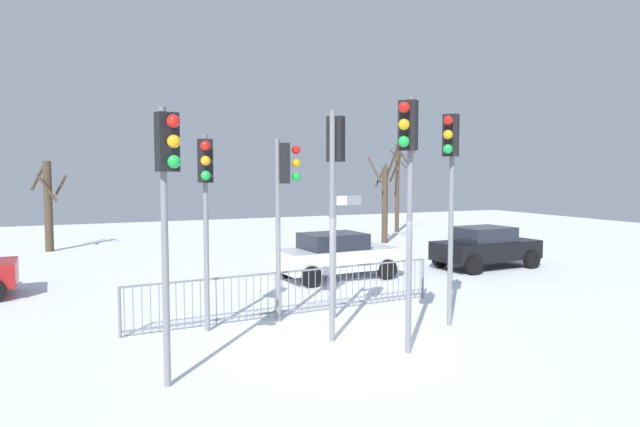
# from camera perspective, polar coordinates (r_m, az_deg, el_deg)

# --- Properties ---
(ground_plane) EXTENTS (60.00, 60.00, 0.00)m
(ground_plane) POSITION_cam_1_polar(r_m,az_deg,el_deg) (11.48, 2.00, -13.09)
(ground_plane) COLOR white
(traffic_light_foreground_left) EXTENTS (0.55, 0.37, 4.16)m
(traffic_light_foreground_left) POSITION_cam_1_polar(r_m,az_deg,el_deg) (12.75, -3.61, 2.56)
(traffic_light_foreground_left) COLOR slate
(traffic_light_foreground_left) RESTS_ON ground
(traffic_light_mid_left) EXTENTS (0.36, 0.56, 4.42)m
(traffic_light_mid_left) POSITION_cam_1_polar(r_m,az_deg,el_deg) (9.00, -15.13, 2.95)
(traffic_light_mid_left) COLOR slate
(traffic_light_mid_left) RESTS_ON ground
(traffic_light_mid_right) EXTENTS (0.48, 0.46, 4.80)m
(traffic_light_mid_right) POSITION_cam_1_polar(r_m,az_deg,el_deg) (10.46, 8.86, 4.71)
(traffic_light_mid_right) COLOR slate
(traffic_light_mid_right) RESTS_ON ground
(traffic_light_rear_right) EXTENTS (0.36, 0.56, 4.19)m
(traffic_light_rear_right) POSITION_cam_1_polar(r_m,az_deg,el_deg) (12.03, -11.46, 2.51)
(traffic_light_rear_right) COLOR slate
(traffic_light_rear_right) RESTS_ON ground
(traffic_light_foreground_right) EXTENTS (0.48, 0.46, 4.62)m
(traffic_light_foreground_right) POSITION_cam_1_polar(r_m,az_deg,el_deg) (11.33, 1.54, 4.05)
(traffic_light_foreground_right) COLOR slate
(traffic_light_foreground_right) RESTS_ON ground
(traffic_light_rear_left) EXTENTS (0.48, 0.45, 4.75)m
(traffic_light_rear_left) POSITION_cam_1_polar(r_m,az_deg,el_deg) (12.57, 13.01, 4.38)
(traffic_light_rear_left) COLOR slate
(traffic_light_rear_left) RESTS_ON ground
(direction_sign_post) EXTENTS (0.79, 0.15, 3.10)m
(direction_sign_post) POSITION_cam_1_polar(r_m,az_deg,el_deg) (13.14, 1.68, -3.12)
(direction_sign_post) COLOR slate
(direction_sign_post) RESTS_ON ground
(pedestrian_guard_railing) EXTENTS (7.90, 0.68, 1.07)m
(pedestrian_guard_railing) POSITION_cam_1_polar(r_m,az_deg,el_deg) (13.61, -2.83, -7.92)
(pedestrian_guard_railing) COLOR slate
(pedestrian_guard_railing) RESTS_ON ground
(car_white_near) EXTENTS (3.90, 2.12, 1.47)m
(car_white_near) POSITION_cam_1_polar(r_m,az_deg,el_deg) (18.08, 1.62, -4.20)
(car_white_near) COLOR silver
(car_white_near) RESTS_ON ground
(car_black_far) EXTENTS (3.90, 2.14, 1.47)m
(car_black_far) POSITION_cam_1_polar(r_m,az_deg,el_deg) (20.93, 16.32, -3.21)
(car_black_far) COLOR black
(car_black_far) RESTS_ON ground
(bare_tree_left) EXTENTS (1.46, 1.20, 3.87)m
(bare_tree_left) POSITION_cam_1_polar(r_m,az_deg,el_deg) (26.81, -25.71, 0.88)
(bare_tree_left) COLOR #473828
(bare_tree_left) RESTS_ON ground
(bare_tree_centre) EXTENTS (1.43, 1.40, 4.71)m
(bare_tree_centre) POSITION_cam_1_polar(r_m,az_deg,el_deg) (27.19, 6.63, 1.57)
(bare_tree_centre) COLOR #473828
(bare_tree_centre) RESTS_ON ground
(bare_tree_right) EXTENTS (1.82, 1.26, 5.55)m
(bare_tree_right) POSITION_cam_1_polar(r_m,az_deg,el_deg) (32.16, 7.87, 2.91)
(bare_tree_right) COLOR #473828
(bare_tree_right) RESTS_ON ground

